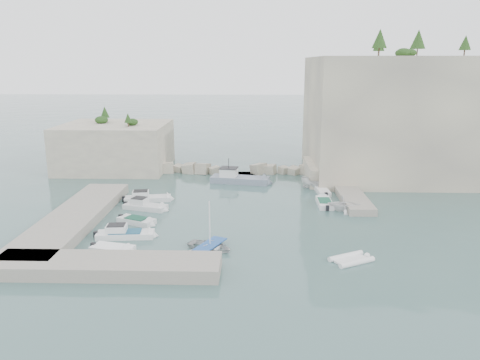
{
  "coord_description": "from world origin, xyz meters",
  "views": [
    {
      "loc": [
        1.56,
        -46.43,
        16.2
      ],
      "look_at": [
        0.0,
        6.0,
        3.0
      ],
      "focal_mm": 35.0,
      "sensor_mm": 36.0,
      "label": 1
    }
  ],
  "objects_px": {
    "motorboat_c": "(137,223)",
    "tender_east_c": "(322,193)",
    "tender_east_a": "(344,211)",
    "motorboat_a": "(148,201)",
    "work_boat": "(240,183)",
    "motorboat_e": "(113,252)",
    "tender_east_d": "(318,189)",
    "tender_east_b": "(324,205)",
    "inflatable_dinghy": "(351,261)",
    "motorboat_b": "(146,209)",
    "rowboat": "(210,250)",
    "motorboat_d": "(126,237)"
  },
  "relations": [
    {
      "from": "tender_east_a",
      "to": "work_boat",
      "type": "relative_size",
      "value": 0.41
    },
    {
      "from": "motorboat_b",
      "to": "tender_east_a",
      "type": "xyz_separation_m",
      "value": [
        22.46,
        0.07,
        0.0
      ]
    },
    {
      "from": "rowboat",
      "to": "tender_east_c",
      "type": "xyz_separation_m",
      "value": [
        12.65,
        19.03,
        0.0
      ]
    },
    {
      "from": "motorboat_b",
      "to": "rowboat",
      "type": "height_order",
      "value": "motorboat_b"
    },
    {
      "from": "motorboat_a",
      "to": "motorboat_b",
      "type": "xyz_separation_m",
      "value": [
        0.46,
        -3.31,
        0.0
      ]
    },
    {
      "from": "motorboat_c",
      "to": "motorboat_e",
      "type": "distance_m",
      "value": 7.62
    },
    {
      "from": "motorboat_c",
      "to": "work_boat",
      "type": "bearing_deg",
      "value": 84.48
    },
    {
      "from": "tender_east_b",
      "to": "rowboat",
      "type": "bearing_deg",
      "value": 139.02
    },
    {
      "from": "inflatable_dinghy",
      "to": "tender_east_c",
      "type": "height_order",
      "value": "tender_east_c"
    },
    {
      "from": "motorboat_c",
      "to": "tender_east_c",
      "type": "distance_m",
      "value": 24.24
    },
    {
      "from": "tender_east_d",
      "to": "tender_east_c",
      "type": "bearing_deg",
      "value": -148.69
    },
    {
      "from": "rowboat",
      "to": "motorboat_b",
      "type": "bearing_deg",
      "value": 61.35
    },
    {
      "from": "tender_east_c",
      "to": "work_boat",
      "type": "bearing_deg",
      "value": 60.38
    },
    {
      "from": "tender_east_a",
      "to": "tender_east_c",
      "type": "distance_m",
      "value": 7.46
    },
    {
      "from": "motorboat_e",
      "to": "rowboat",
      "type": "xyz_separation_m",
      "value": [
        8.52,
        0.79,
        0.0
      ]
    },
    {
      "from": "motorboat_c",
      "to": "work_boat",
      "type": "relative_size",
      "value": 0.5
    },
    {
      "from": "tender_east_d",
      "to": "inflatable_dinghy",
      "type": "bearing_deg",
      "value": -158.03
    },
    {
      "from": "motorboat_a",
      "to": "tender_east_b",
      "type": "height_order",
      "value": "motorboat_a"
    },
    {
      "from": "motorboat_b",
      "to": "tender_east_d",
      "type": "height_order",
      "value": "tender_east_d"
    },
    {
      "from": "motorboat_c",
      "to": "motorboat_d",
      "type": "relative_size",
      "value": 0.74
    },
    {
      "from": "work_boat",
      "to": "inflatable_dinghy",
      "type": "bearing_deg",
      "value": -58.6
    },
    {
      "from": "rowboat",
      "to": "tender_east_d",
      "type": "distance_m",
      "value": 24.37
    },
    {
      "from": "rowboat",
      "to": "inflatable_dinghy",
      "type": "relative_size",
      "value": 1.12
    },
    {
      "from": "motorboat_d",
      "to": "tender_east_a",
      "type": "height_order",
      "value": "tender_east_a"
    },
    {
      "from": "motorboat_e",
      "to": "tender_east_d",
      "type": "xyz_separation_m",
      "value": [
        20.87,
        21.8,
        0.0
      ]
    },
    {
      "from": "motorboat_c",
      "to": "motorboat_e",
      "type": "relative_size",
      "value": 1.07
    },
    {
      "from": "motorboat_a",
      "to": "motorboat_b",
      "type": "distance_m",
      "value": 3.34
    },
    {
      "from": "motorboat_e",
      "to": "tender_east_d",
      "type": "height_order",
      "value": "tender_east_d"
    },
    {
      "from": "motorboat_a",
      "to": "motorboat_d",
      "type": "height_order",
      "value": "same"
    },
    {
      "from": "tender_east_d",
      "to": "motorboat_d",
      "type": "bearing_deg",
      "value": 154.03
    },
    {
      "from": "motorboat_c",
      "to": "tender_east_a",
      "type": "relative_size",
      "value": 1.22
    },
    {
      "from": "motorboat_b",
      "to": "tender_east_d",
      "type": "bearing_deg",
      "value": 39.7
    },
    {
      "from": "motorboat_a",
      "to": "tender_east_a",
      "type": "xyz_separation_m",
      "value": [
        22.92,
        -3.23,
        0.0
      ]
    },
    {
      "from": "tender_east_a",
      "to": "work_boat",
      "type": "distance_m",
      "value": 17.26
    },
    {
      "from": "motorboat_d",
      "to": "tender_east_c",
      "type": "bearing_deg",
      "value": 32.54
    },
    {
      "from": "motorboat_e",
      "to": "tender_east_c",
      "type": "distance_m",
      "value": 29.0
    },
    {
      "from": "inflatable_dinghy",
      "to": "tender_east_b",
      "type": "distance_m",
      "value": 15.95
    },
    {
      "from": "motorboat_c",
      "to": "motorboat_d",
      "type": "xyz_separation_m",
      "value": [
        -0.06,
        -4.06,
        0.0
      ]
    },
    {
      "from": "motorboat_c",
      "to": "inflatable_dinghy",
      "type": "xyz_separation_m",
      "value": [
        20.37,
        -8.99,
        0.0
      ]
    },
    {
      "from": "motorboat_a",
      "to": "tender_east_b",
      "type": "bearing_deg",
      "value": -12.4
    },
    {
      "from": "motorboat_a",
      "to": "work_boat",
      "type": "bearing_deg",
      "value": 30.7
    },
    {
      "from": "tender_east_b",
      "to": "tender_east_c",
      "type": "bearing_deg",
      "value": -4.78
    },
    {
      "from": "motorboat_a",
      "to": "tender_east_d",
      "type": "bearing_deg",
      "value": 6.67
    },
    {
      "from": "motorboat_b",
      "to": "inflatable_dinghy",
      "type": "xyz_separation_m",
      "value": [
        20.52,
        -13.79,
        0.0
      ]
    },
    {
      "from": "motorboat_c",
      "to": "tender_east_d",
      "type": "height_order",
      "value": "tender_east_d"
    },
    {
      "from": "motorboat_c",
      "to": "rowboat",
      "type": "distance_m",
      "value": 10.73
    },
    {
      "from": "motorboat_b",
      "to": "motorboat_c",
      "type": "relative_size",
      "value": 1.23
    },
    {
      "from": "tender_east_b",
      "to": "motorboat_d",
      "type": "bearing_deg",
      "value": 118.7
    },
    {
      "from": "tender_east_d",
      "to": "tender_east_b",
      "type": "bearing_deg",
      "value": -158.79
    },
    {
      "from": "motorboat_a",
      "to": "motorboat_d",
      "type": "xyz_separation_m",
      "value": [
        0.55,
        -12.16,
        0.0
      ]
    }
  ]
}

